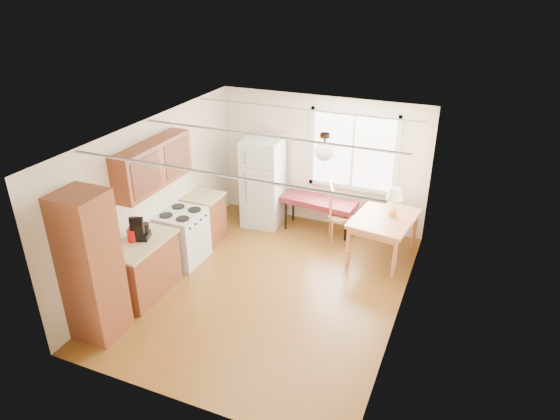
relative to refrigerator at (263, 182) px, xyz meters
The scene contains 11 objects.
room_shell 2.28m from the refrigerator, 63.51° to the right, with size 4.60×5.60×2.62m.
kitchen_run 2.74m from the refrigerator, 105.15° to the right, with size 0.65×3.40×2.20m.
window_unit 1.80m from the refrigerator, 16.25° to the left, with size 1.64×0.05×1.51m.
pendant_light 2.71m from the refrigerator, 43.39° to the right, with size 0.26×0.26×0.40m.
refrigerator is the anchor object (origin of this frame).
bench 1.14m from the refrigerator, ahead, with size 1.45×0.66×0.65m.
dining_table 2.47m from the refrigerator, ahead, with size 1.09×1.36×0.78m.
chair 1.52m from the refrigerator, ahead, with size 0.53×0.53×1.08m.
table_lamp 2.58m from the refrigerator, ahead, with size 0.30×0.30×0.51m.
coffee_maker 2.87m from the refrigerator, 104.55° to the right, with size 0.27×0.31×0.40m.
kettle 3.00m from the refrigerator, 105.71° to the right, with size 0.14×0.14×0.26m.
Camera 1 is at (2.69, -5.97, 4.55)m, focal length 32.00 mm.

